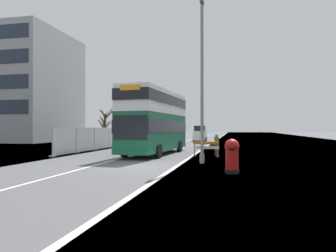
{
  "coord_description": "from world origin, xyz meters",
  "views": [
    {
      "loc": [
        5.2,
        -16.34,
        2.07
      ],
      "look_at": [
        0.63,
        5.21,
        2.2
      ],
      "focal_mm": 33.64,
      "sensor_mm": 36.0,
      "label": 1
    }
  ],
  "objects_px": {
    "lamppost_foreground": "(202,86)",
    "roadworks_barrier": "(206,147)",
    "car_receding_far": "(178,133)",
    "car_oncoming_near": "(160,136)",
    "pedestrian_at_kerb": "(217,145)",
    "car_receding_mid": "(200,134)",
    "double_decker_bus": "(156,121)",
    "red_pillar_postbox": "(232,155)"
  },
  "relations": [
    {
      "from": "car_oncoming_near",
      "to": "pedestrian_at_kerb",
      "type": "distance_m",
      "value": 21.15
    },
    {
      "from": "red_pillar_postbox",
      "to": "car_receding_mid",
      "type": "relative_size",
      "value": 0.36
    },
    {
      "from": "double_decker_bus",
      "to": "lamppost_foreground",
      "type": "height_order",
      "value": "lamppost_foreground"
    },
    {
      "from": "double_decker_bus",
      "to": "car_receding_far",
      "type": "distance_m",
      "value": 33.98
    },
    {
      "from": "roadworks_barrier",
      "to": "car_receding_far",
      "type": "bearing_deg",
      "value": 103.3
    },
    {
      "from": "car_oncoming_near",
      "to": "car_receding_mid",
      "type": "height_order",
      "value": "car_receding_mid"
    },
    {
      "from": "lamppost_foreground",
      "to": "red_pillar_postbox",
      "type": "height_order",
      "value": "lamppost_foreground"
    },
    {
      "from": "lamppost_foreground",
      "to": "car_receding_mid",
      "type": "height_order",
      "value": "lamppost_foreground"
    },
    {
      "from": "red_pillar_postbox",
      "to": "roadworks_barrier",
      "type": "relative_size",
      "value": 0.85
    },
    {
      "from": "lamppost_foreground",
      "to": "roadworks_barrier",
      "type": "relative_size",
      "value": 5.16
    },
    {
      "from": "car_oncoming_near",
      "to": "car_receding_mid",
      "type": "bearing_deg",
      "value": 53.88
    },
    {
      "from": "double_decker_bus",
      "to": "red_pillar_postbox",
      "type": "xyz_separation_m",
      "value": [
        5.97,
        -9.4,
        -1.76
      ]
    },
    {
      "from": "lamppost_foreground",
      "to": "car_receding_far",
      "type": "height_order",
      "value": "lamppost_foreground"
    },
    {
      "from": "lamppost_foreground",
      "to": "car_oncoming_near",
      "type": "xyz_separation_m",
      "value": [
        -8.21,
        24.07,
        -3.6
      ]
    },
    {
      "from": "roadworks_barrier",
      "to": "car_receding_far",
      "type": "relative_size",
      "value": 0.46
    },
    {
      "from": "roadworks_barrier",
      "to": "car_receding_mid",
      "type": "height_order",
      "value": "car_receding_mid"
    },
    {
      "from": "car_oncoming_near",
      "to": "roadworks_barrier",
      "type": "bearing_deg",
      "value": -67.94
    },
    {
      "from": "red_pillar_postbox",
      "to": "car_receding_mid",
      "type": "xyz_separation_m",
      "value": [
        -5.17,
        34.42,
        0.26
      ]
    },
    {
      "from": "lamppost_foreground",
      "to": "car_receding_far",
      "type": "xyz_separation_m",
      "value": [
        -8.44,
        39.29,
        -3.5
      ]
    },
    {
      "from": "red_pillar_postbox",
      "to": "car_receding_far",
      "type": "height_order",
      "value": "car_receding_far"
    },
    {
      "from": "car_receding_mid",
      "to": "red_pillar_postbox",
      "type": "bearing_deg",
      "value": -81.47
    },
    {
      "from": "red_pillar_postbox",
      "to": "lamppost_foreground",
      "type": "bearing_deg",
      "value": 114.72
    },
    {
      "from": "double_decker_bus",
      "to": "roadworks_barrier",
      "type": "bearing_deg",
      "value": -19.82
    },
    {
      "from": "lamppost_foreground",
      "to": "roadworks_barrier",
      "type": "bearing_deg",
      "value": 91.89
    },
    {
      "from": "lamppost_foreground",
      "to": "car_receding_far",
      "type": "relative_size",
      "value": 2.4
    },
    {
      "from": "double_decker_bus",
      "to": "car_oncoming_near",
      "type": "distance_m",
      "value": 18.95
    },
    {
      "from": "double_decker_bus",
      "to": "car_oncoming_near",
      "type": "height_order",
      "value": "double_decker_bus"
    },
    {
      "from": "car_receding_far",
      "to": "pedestrian_at_kerb",
      "type": "xyz_separation_m",
      "value": [
        9.02,
        -34.46,
        -0.21
      ]
    },
    {
      "from": "car_receding_mid",
      "to": "car_receding_far",
      "type": "distance_m",
      "value": 10.01
    },
    {
      "from": "double_decker_bus",
      "to": "lamppost_foreground",
      "type": "xyz_separation_m",
      "value": [
        4.23,
        -5.61,
        1.92
      ]
    },
    {
      "from": "double_decker_bus",
      "to": "car_receding_far",
      "type": "height_order",
      "value": "double_decker_bus"
    },
    {
      "from": "car_receding_mid",
      "to": "car_receding_far",
      "type": "height_order",
      "value": "car_receding_mid"
    },
    {
      "from": "lamppost_foreground",
      "to": "pedestrian_at_kerb",
      "type": "xyz_separation_m",
      "value": [
        0.58,
        4.83,
        -3.71
      ]
    },
    {
      "from": "car_oncoming_near",
      "to": "car_receding_far",
      "type": "distance_m",
      "value": 15.23
    },
    {
      "from": "car_receding_mid",
      "to": "lamppost_foreground",
      "type": "bearing_deg",
      "value": -83.63
    },
    {
      "from": "car_receding_far",
      "to": "roadworks_barrier",
      "type": "bearing_deg",
      "value": -76.7
    },
    {
      "from": "red_pillar_postbox",
      "to": "car_oncoming_near",
      "type": "distance_m",
      "value": 29.58
    },
    {
      "from": "red_pillar_postbox",
      "to": "car_oncoming_near",
      "type": "bearing_deg",
      "value": 109.67
    },
    {
      "from": "lamppost_foreground",
      "to": "pedestrian_at_kerb",
      "type": "bearing_deg",
      "value": 83.21
    },
    {
      "from": "lamppost_foreground",
      "to": "car_receding_mid",
      "type": "relative_size",
      "value": 2.18
    },
    {
      "from": "roadworks_barrier",
      "to": "car_receding_mid",
      "type": "xyz_separation_m",
      "value": [
        -3.29,
        26.49,
        0.43
      ]
    },
    {
      "from": "car_receding_far",
      "to": "red_pillar_postbox",
      "type": "bearing_deg",
      "value": -76.7
    }
  ]
}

